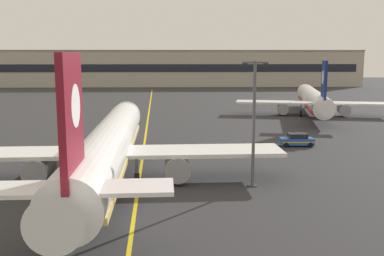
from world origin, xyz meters
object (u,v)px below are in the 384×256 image
(airliner_foreground, at_px, (109,146))
(apron_lamp_post, at_px, (254,121))
(airliner_background, at_px, (313,100))
(service_car_second, at_px, (297,140))

(airliner_foreground, height_order, apron_lamp_post, airliner_foreground)
(airliner_background, height_order, apron_lamp_post, apron_lamp_post)
(apron_lamp_post, relative_size, service_car_second, 2.61)
(airliner_background, bearing_deg, airliner_foreground, -126.33)
(airliner_foreground, relative_size, apron_lamp_post, 3.76)
(airliner_background, distance_m, apron_lamp_post, 49.94)
(airliner_foreground, xyz_separation_m, service_car_second, (21.62, 15.72, -2.60))
(airliner_background, height_order, service_car_second, airliner_background)
(airliner_foreground, xyz_separation_m, apron_lamp_post, (12.88, -1.67, 2.43))
(airliner_background, xyz_separation_m, service_car_second, (-10.87, -28.46, -2.32))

